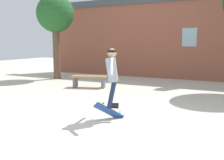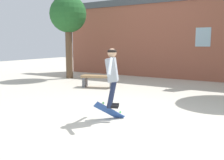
% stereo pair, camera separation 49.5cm
% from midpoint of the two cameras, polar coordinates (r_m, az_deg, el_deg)
% --- Properties ---
extents(ground_plane, '(40.00, 40.00, 0.00)m').
position_cam_midpoint_polar(ground_plane, '(5.89, 4.97, -9.69)').
color(ground_plane, beige).
extents(building_backdrop, '(16.44, 0.52, 5.63)m').
position_cam_midpoint_polar(building_backdrop, '(13.13, 20.58, 9.55)').
color(building_backdrop, '#93513D').
rests_on(building_backdrop, ground_plane).
extents(tree_left, '(1.87, 1.87, 4.24)m').
position_cam_midpoint_polar(tree_left, '(13.27, -8.91, 14.28)').
color(tree_left, brown).
rests_on(tree_left, ground_plane).
extents(park_bench, '(1.50, 0.90, 0.50)m').
position_cam_midpoint_polar(park_bench, '(10.39, -1.77, 0.24)').
color(park_bench, '#99754C').
rests_on(park_bench, ground_plane).
extents(skater, '(0.58, 1.18, 1.40)m').
position_cam_midpoint_polar(skater, '(5.85, 2.44, 1.69)').
color(skater, '#9EA8B2').
extents(skateboard_flipping, '(0.65, 0.52, 0.55)m').
position_cam_midpoint_polar(skateboard_flipping, '(6.11, 1.70, -7.15)').
color(skateboard_flipping, '#2D519E').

